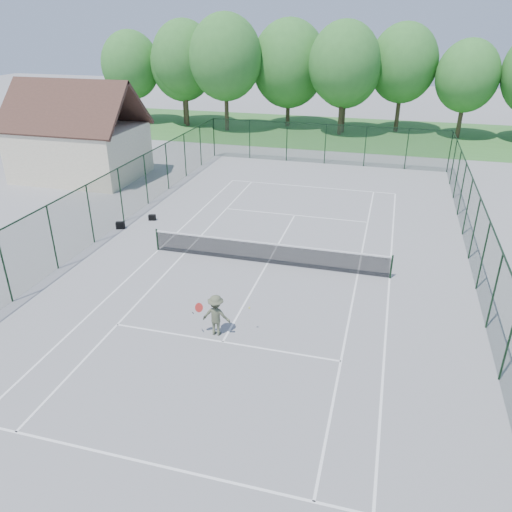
{
  "coord_description": "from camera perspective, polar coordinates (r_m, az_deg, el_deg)",
  "views": [
    {
      "loc": [
        4.93,
        -19.99,
        10.26
      ],
      "look_at": [
        0.0,
        -2.0,
        1.3
      ],
      "focal_mm": 35.0,
      "sensor_mm": 36.0,
      "label": 1
    }
  ],
  "objects": [
    {
      "name": "ground",
      "position": [
        23.0,
        1.32,
        -0.84
      ],
      "size": [
        140.0,
        140.0,
        0.0
      ],
      "primitive_type": "plane",
      "color": "gray",
      "rests_on": "ground"
    },
    {
      "name": "sports_bag_a",
      "position": [
        27.72,
        -15.24,
        3.4
      ],
      "size": [
        0.52,
        0.41,
        0.36
      ],
      "primitive_type": "cube",
      "rotation": [
        0.0,
        0.0,
        0.34
      ],
      "color": "black",
      "rests_on": "ground"
    },
    {
      "name": "grass_far",
      "position": [
        51.27,
        9.78,
        13.77
      ],
      "size": [
        80.0,
        16.0,
        0.01
      ],
      "primitive_type": "cube",
      "color": "#3C7933",
      "rests_on": "ground"
    },
    {
      "name": "tennis_player",
      "position": [
        17.74,
        -4.59,
        -6.75
      ],
      "size": [
        2.02,
        0.91,
        1.55
      ],
      "color": "#51573F",
      "rests_on": "ground"
    },
    {
      "name": "tree_line_far",
      "position": [
        50.41,
        10.31,
        20.43
      ],
      "size": [
        39.4,
        6.4,
        9.7
      ],
      "color": "#493826",
      "rests_on": "ground"
    },
    {
      "name": "sports_bag_b",
      "position": [
        28.5,
        -11.79,
        4.33
      ],
      "size": [
        0.44,
        0.34,
        0.31
      ],
      "primitive_type": "cube",
      "rotation": [
        0.0,
        0.0,
        0.27
      ],
      "color": "black",
      "rests_on": "ground"
    },
    {
      "name": "utility_building",
      "position": [
        37.26,
        -19.75,
        13.16
      ],
      "size": [
        8.6,
        6.27,
        6.63
      ],
      "color": "#F3E6C2",
      "rests_on": "ground"
    },
    {
      "name": "court_lines",
      "position": [
        23.0,
        1.32,
        -0.83
      ],
      "size": [
        11.05,
        23.85,
        0.01
      ],
      "color": "white",
      "rests_on": "ground"
    },
    {
      "name": "fence_enclosure",
      "position": [
        22.35,
        1.36,
        2.74
      ],
      "size": [
        18.05,
        36.05,
        3.02
      ],
      "color": "#17341E",
      "rests_on": "ground"
    },
    {
      "name": "tennis_net",
      "position": [
        22.75,
        1.33,
        0.46
      ],
      "size": [
        11.08,
        0.08,
        1.1
      ],
      "color": "black",
      "rests_on": "ground"
    }
  ]
}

